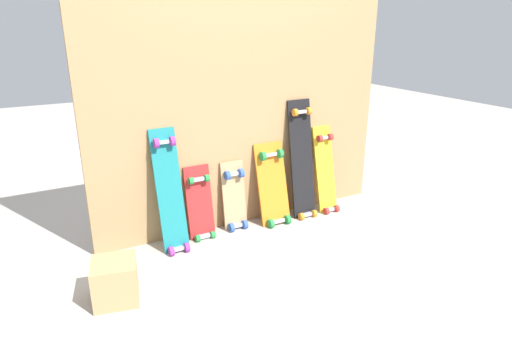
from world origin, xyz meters
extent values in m
plane|color=#B2AAA0|center=(0.00, 0.00, 0.00)|extent=(12.00, 12.00, 0.00)
cube|color=tan|center=(0.00, 0.07, 0.86)|extent=(2.27, 0.04, 1.72)
cube|color=#197A7F|center=(-0.64, -0.06, 0.37)|extent=(0.17, 0.22, 0.87)
cube|color=#B7B7BF|center=(-0.64, -0.16, 0.03)|extent=(0.08, 0.04, 0.03)
cube|color=#B7B7BF|center=(-0.64, 0.00, 0.72)|extent=(0.08, 0.04, 0.03)
cylinder|color=purple|center=(-0.69, -0.18, 0.03)|extent=(0.03, 0.06, 0.06)
cylinder|color=purple|center=(-0.58, -0.18, 0.03)|extent=(0.03, 0.06, 0.06)
cylinder|color=purple|center=(-0.69, -0.02, 0.72)|extent=(0.03, 0.06, 0.06)
cylinder|color=purple|center=(-0.58, -0.02, 0.72)|extent=(0.03, 0.06, 0.06)
cube|color=#B22626|center=(-0.41, -0.01, 0.22)|extent=(0.18, 0.12, 0.58)
cube|color=#B7B7BF|center=(-0.41, -0.07, 0.02)|extent=(0.08, 0.04, 0.03)
cube|color=#B7B7BF|center=(-0.41, 0.00, 0.42)|extent=(0.08, 0.04, 0.03)
cylinder|color=#268C3F|center=(-0.47, -0.09, 0.02)|extent=(0.03, 0.05, 0.05)
cylinder|color=#268C3F|center=(-0.36, -0.09, 0.02)|extent=(0.03, 0.05, 0.05)
cylinder|color=#268C3F|center=(-0.47, -0.02, 0.43)|extent=(0.03, 0.05, 0.05)
cylinder|color=#268C3F|center=(-0.36, -0.02, 0.43)|extent=(0.03, 0.05, 0.05)
cube|color=tan|center=(-0.14, 0.00, 0.22)|extent=(0.18, 0.09, 0.57)
cube|color=#B7B7BF|center=(-0.14, -0.05, 0.03)|extent=(0.08, 0.04, 0.03)
cube|color=#B7B7BF|center=(-0.14, 0.01, 0.42)|extent=(0.08, 0.04, 0.03)
cylinder|color=#3359B2|center=(-0.20, -0.06, 0.03)|extent=(0.03, 0.06, 0.06)
cylinder|color=#3359B2|center=(-0.09, -0.06, 0.03)|extent=(0.03, 0.06, 0.06)
cylinder|color=#3359B2|center=(-0.20, -0.01, 0.42)|extent=(0.03, 0.06, 0.06)
cylinder|color=#3359B2|center=(-0.09, -0.01, 0.42)|extent=(0.03, 0.06, 0.06)
cube|color=orange|center=(0.16, -0.04, 0.27)|extent=(0.24, 0.19, 0.66)
cube|color=#B7B7BF|center=(0.16, -0.13, 0.03)|extent=(0.11, 0.04, 0.03)
cube|color=#B7B7BF|center=(0.16, 0.00, 0.52)|extent=(0.11, 0.04, 0.03)
cylinder|color=#268C3F|center=(0.08, -0.15, 0.03)|extent=(0.03, 0.07, 0.07)
cylinder|color=#268C3F|center=(0.23, -0.15, 0.03)|extent=(0.03, 0.07, 0.07)
cylinder|color=#268C3F|center=(0.08, -0.02, 0.52)|extent=(0.03, 0.07, 0.07)
cylinder|color=#268C3F|center=(0.23, -0.02, 0.52)|extent=(0.03, 0.07, 0.07)
cube|color=black|center=(0.42, -0.04, 0.41)|extent=(0.19, 0.17, 0.97)
cube|color=#B7B7BF|center=(0.42, -0.13, 0.02)|extent=(0.09, 0.04, 0.03)
cube|color=#B7B7BF|center=(0.42, 0.00, 0.81)|extent=(0.09, 0.04, 0.03)
cylinder|color=orange|center=(0.36, -0.14, 0.03)|extent=(0.03, 0.05, 0.05)
cylinder|color=orange|center=(0.48, -0.14, 0.03)|extent=(0.03, 0.05, 0.05)
cylinder|color=orange|center=(0.36, -0.01, 0.81)|extent=(0.03, 0.05, 0.05)
cylinder|color=orange|center=(0.48, -0.01, 0.81)|extent=(0.03, 0.05, 0.05)
cube|color=gold|center=(0.64, -0.04, 0.30)|extent=(0.16, 0.19, 0.74)
cube|color=#B7B7BF|center=(0.64, -0.13, 0.02)|extent=(0.07, 0.04, 0.03)
cube|color=#B7B7BF|center=(0.64, 0.00, 0.58)|extent=(0.07, 0.04, 0.03)
cylinder|color=red|center=(0.59, -0.15, 0.03)|extent=(0.03, 0.05, 0.05)
cylinder|color=red|center=(0.69, -0.15, 0.03)|extent=(0.03, 0.05, 0.05)
cylinder|color=red|center=(0.59, -0.02, 0.59)|extent=(0.03, 0.05, 0.05)
cylinder|color=red|center=(0.69, -0.02, 0.59)|extent=(0.03, 0.05, 0.05)
cube|color=tan|center=(-1.10, -0.49, 0.12)|extent=(0.28, 0.28, 0.24)
camera|label=1|loc=(-1.40, -2.65, 1.47)|focal=30.57mm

